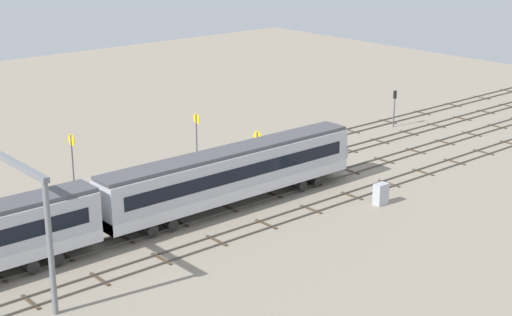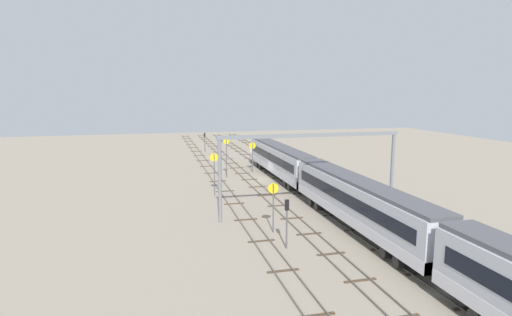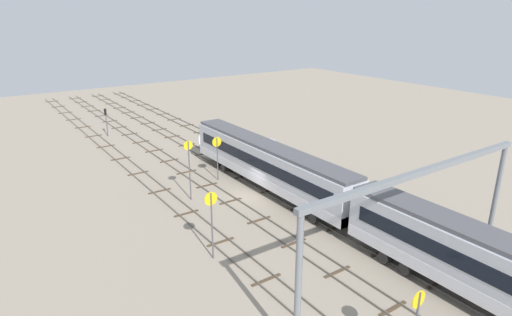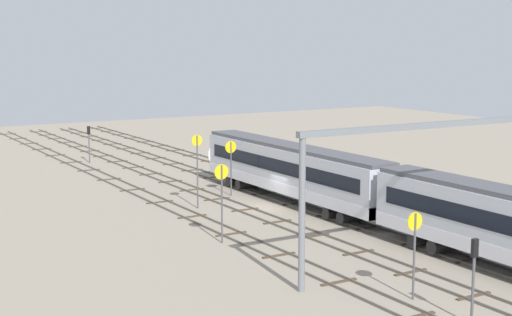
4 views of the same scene
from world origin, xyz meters
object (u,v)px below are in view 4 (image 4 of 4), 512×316
Objects in this scene: overhead_gantry at (435,157)px; signal_light_trackside_departure at (89,139)px; speed_sign_mid_trackside at (197,162)px; relay_cabinet at (301,169)px; speed_sign_distant_end at (231,159)px; signal_light_trackside_approach at (474,268)px; speed_sign_near_foreground at (414,242)px; speed_sign_far_trackside at (222,191)px.

overhead_gantry is 49.30m from signal_light_trackside_departure.
speed_sign_mid_trackside is 17.22m from relay_cabinet.
speed_sign_mid_trackside is 5.70m from speed_sign_distant_end.
signal_light_trackside_departure is (48.88, 5.12, -3.88)m from overhead_gantry.
speed_sign_mid_trackside is 27.43m from signal_light_trackside_departure.
speed_sign_distant_end is 1.17× the size of signal_light_trackside_departure.
speed_sign_mid_trackside is 29.64m from signal_light_trackside_approach.
overhead_gantry is 4.73× the size of signal_light_trackside_departure.
signal_light_trackside_departure reaches higher than relay_cabinet.
signal_light_trackside_departure is (27.40, -0.01, -1.11)m from speed_sign_mid_trackside.
speed_sign_mid_trackside reaches higher than speed_sign_distant_end.
speed_sign_distant_end is 2.72× the size of relay_cabinet.
overhead_gantry is 10.44m from signal_light_trackside_approach.
signal_light_trackside_departure is (24.35, 4.77, -0.56)m from speed_sign_distant_end.
speed_sign_distant_end reaches higher than signal_light_trackside_departure.
speed_sign_near_foreground is at bearing 179.88° from signal_light_trackside_departure.
speed_sign_near_foreground reaches higher than relay_cabinet.
speed_sign_distant_end is 24.82m from signal_light_trackside_departure.
signal_light_trackside_approach is 2.35× the size of relay_cabinet.
relay_cabinet is at bearing -45.93° from speed_sign_far_trackside.
relay_cabinet is (4.44, -10.43, -2.40)m from speed_sign_distant_end.
speed_sign_distant_end is at bearing -57.47° from speed_sign_mid_trackside.
overhead_gantry is 3.66× the size of speed_sign_far_trackside.
overhead_gantry is 24.75m from speed_sign_distant_end.
speed_sign_far_trackside is at bearing 12.37° from speed_sign_near_foreground.
speed_sign_near_foreground is (-4.05, 5.23, -3.52)m from overhead_gantry.
overhead_gantry is 4.21× the size of speed_sign_near_foreground.
speed_sign_far_trackside is 26.04m from relay_cabinet.
overhead_gantry is at bearing 160.80° from relay_cabinet.
overhead_gantry is 7.49m from speed_sign_near_foreground.
signal_light_trackside_approach is at bearing -170.35° from speed_sign_far_trackside.
speed_sign_distant_end is at bearing -31.07° from speed_sign_far_trackside.
speed_sign_distant_end is at bearing -168.91° from signal_light_trackside_departure.
speed_sign_distant_end is 1.16× the size of signal_light_trackside_approach.
speed_sign_far_trackside is at bearing 162.11° from speed_sign_mid_trackside.
speed_sign_far_trackside is 2.99× the size of relay_cabinet.
speed_sign_near_foreground is 15.37m from speed_sign_far_trackside.
signal_light_trackside_departure is at bearing -0.16° from signal_light_trackside_approach.
signal_light_trackside_departure is 2.31× the size of relay_cabinet.
signal_light_trackside_approach is at bearing 179.84° from signal_light_trackside_departure.
overhead_gantry reaches higher than speed_sign_far_trackside.
speed_sign_distant_end reaches higher than relay_cabinet.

